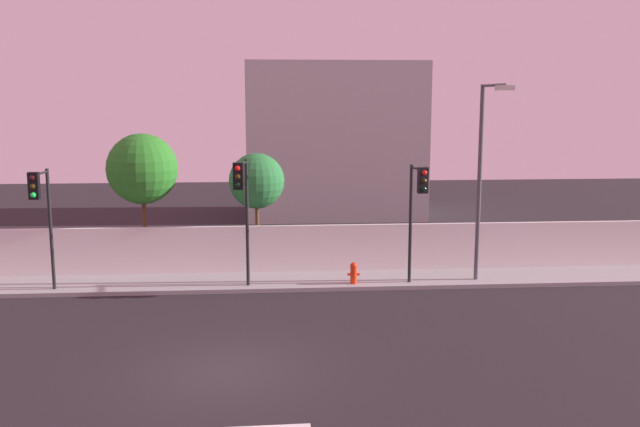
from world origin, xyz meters
name	(u,v)px	position (x,y,z in m)	size (l,w,h in m)	color
ground_plane	(226,371)	(0.00, 0.00, 0.00)	(80.00, 80.00, 0.00)	black
sidewalk	(239,282)	(0.00, 8.20, 0.07)	(36.00, 2.40, 0.15)	#959595
perimeter_wall	(240,249)	(0.00, 9.49, 1.05)	(36.00, 0.18, 1.80)	white
traffic_light_left	(417,199)	(6.32, 6.98, 3.30)	(0.43, 1.27, 4.31)	black
traffic_light_center	(242,196)	(0.23, 6.81, 3.48)	(0.46, 1.60, 4.54)	black
traffic_light_right	(41,204)	(-6.50, 6.90, 3.27)	(0.35, 1.40, 4.26)	black
street_lamp_curbside	(483,166)	(8.77, 7.43, 4.39)	(0.61, 2.36, 7.12)	#4C4C51
fire_hydrant	(354,272)	(4.16, 7.49, 0.57)	(0.44, 0.26, 0.79)	red
roadside_tree_leftmost	(142,169)	(-3.72, 10.31, 4.09)	(2.73, 2.73, 5.46)	brown
roadside_tree_midleft	(257,181)	(0.66, 10.31, 3.58)	(2.18, 2.18, 4.68)	brown
low_building_distant	(334,140)	(4.95, 23.49, 4.39)	(10.01, 6.00, 8.79)	#ABABAB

